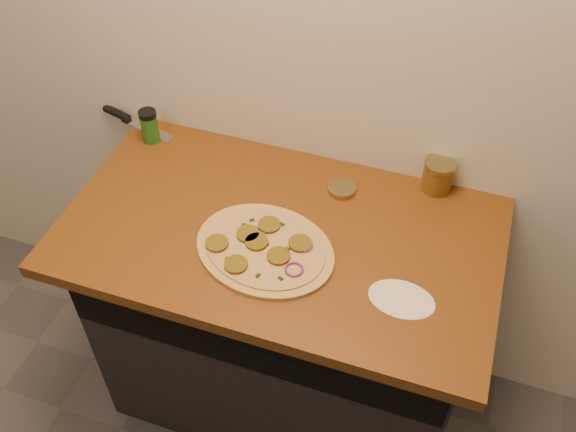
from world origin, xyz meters
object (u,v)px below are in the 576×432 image
at_px(chefs_knife, 131,121).
at_px(salsa_jar, 438,175).
at_px(spice_shaker, 149,126).
at_px(pizza, 265,248).

relative_size(chefs_knife, salsa_jar, 2.88).
bearing_deg(spice_shaker, salsa_jar, 4.44).
xyz_separation_m(pizza, chefs_knife, (-0.61, 0.38, -0.00)).
xyz_separation_m(pizza, spice_shaker, (-0.50, 0.32, 0.05)).
bearing_deg(pizza, chefs_knife, 147.73).
bearing_deg(spice_shaker, chefs_knife, 150.00).
bearing_deg(chefs_knife, salsa_jar, 0.38).
distance_m(pizza, salsa_jar, 0.55).
relative_size(salsa_jar, spice_shaker, 0.91).
height_order(pizza, chefs_knife, pizza).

